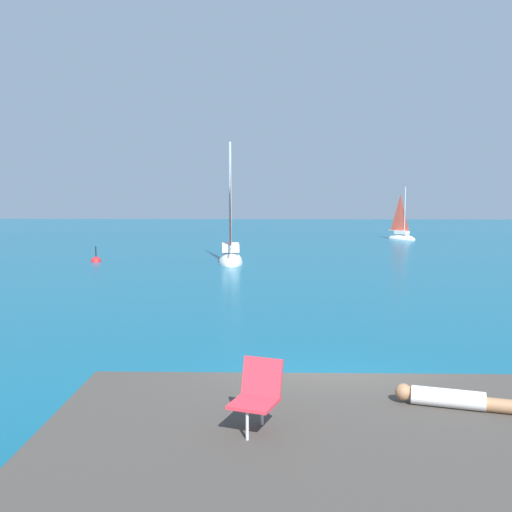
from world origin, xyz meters
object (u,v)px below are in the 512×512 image
object	(u,v)px
sailboat_far	(402,236)
marker_buoy	(96,262)
person_sunbather	(459,400)
beach_chair	(258,392)
sailboat_near	(231,256)

from	to	relation	value
sailboat_far	marker_buoy	world-z (taller)	sailboat_far
person_sunbather	marker_buoy	size ratio (longest dim) A/B	1.52
marker_buoy	beach_chair	bearing A→B (deg)	-68.44
sailboat_near	marker_buoy	xyz separation A→B (m)	(-7.40, 0.37, -0.38)
person_sunbather	marker_buoy	world-z (taller)	person_sunbather
sailboat_near	sailboat_far	bearing A→B (deg)	-41.58
sailboat_near	sailboat_far	size ratio (longest dim) A/B	1.49
person_sunbather	beach_chair	size ratio (longest dim) A/B	2.16
beach_chair	sailboat_far	bearing A→B (deg)	-175.05
sailboat_far	beach_chair	world-z (taller)	sailboat_far
person_sunbather	marker_buoy	distance (m)	26.97
sailboat_far	person_sunbather	xyz separation A→B (m)	(-7.78, -41.16, 0.76)
sailboat_near	marker_buoy	size ratio (longest dim) A/B	6.26
sailboat_near	beach_chair	size ratio (longest dim) A/B	8.86
person_sunbather	beach_chair	xyz separation A→B (m)	(-2.52, -0.76, 0.33)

